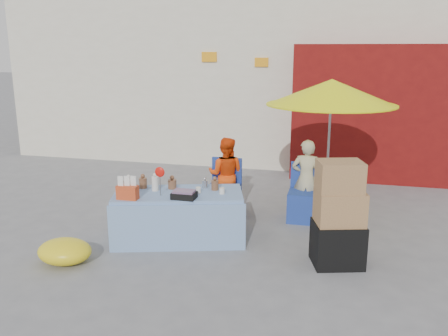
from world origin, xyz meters
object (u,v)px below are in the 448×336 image
(vendor_beige, at_px, (306,179))
(box_stack, at_px, (339,218))
(market_table, at_px, (178,215))
(vendor_orange, at_px, (226,175))
(chair_left, at_px, (224,198))
(chair_right, at_px, (304,204))
(umbrella, at_px, (331,93))

(vendor_beige, height_order, box_stack, box_stack)
(market_table, xyz_separation_m, vendor_orange, (0.34, 1.31, 0.25))
(chair_left, bearing_deg, chair_right, 0.06)
(umbrella, bearing_deg, box_stack, -83.37)
(chair_left, height_order, vendor_orange, vendor_orange)
(chair_right, xyz_separation_m, vendor_beige, (-0.00, 0.13, 0.35))
(vendor_beige, bearing_deg, chair_right, 90.07)
(chair_right, bearing_deg, market_table, -143.42)
(chair_right, height_order, vendor_orange, vendor_orange)
(vendor_beige, relative_size, umbrella, 0.58)
(vendor_orange, bearing_deg, market_table, 75.60)
(chair_right, distance_m, umbrella, 1.69)
(umbrella, bearing_deg, chair_left, -169.61)
(market_table, distance_m, umbrella, 2.84)
(market_table, xyz_separation_m, umbrella, (1.89, 1.46, 1.55))
(chair_right, relative_size, vendor_beige, 0.70)
(market_table, relative_size, vendor_beige, 1.56)
(chair_left, height_order, vendor_beige, vendor_beige)
(chair_right, xyz_separation_m, umbrella, (0.30, 0.28, 1.64))
(market_table, xyz_separation_m, chair_right, (1.59, 1.18, -0.09))
(market_table, height_order, vendor_beige, vendor_beige)
(market_table, distance_m, chair_left, 1.23)
(market_table, height_order, chair_right, market_table)
(vendor_orange, relative_size, umbrella, 0.57)
(chair_left, bearing_deg, umbrella, 10.45)
(vendor_beige, bearing_deg, chair_left, 6.19)
(umbrella, bearing_deg, market_table, -142.28)
(box_stack, bearing_deg, umbrella, 96.63)
(chair_left, distance_m, vendor_orange, 0.36)
(chair_left, xyz_separation_m, umbrella, (1.55, 0.28, 1.64))
(market_table, bearing_deg, vendor_orange, 59.05)
(chair_left, relative_size, vendor_beige, 0.70)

